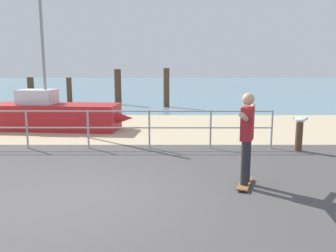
# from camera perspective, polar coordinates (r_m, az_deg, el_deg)

# --- Properties ---
(ground_plane) EXTENTS (24.00, 10.00, 0.04)m
(ground_plane) POSITION_cam_1_polar(r_m,az_deg,el_deg) (5.25, -16.40, -15.41)
(ground_plane) COLOR #474444
(ground_plane) RESTS_ON ground
(beach_strip) EXTENTS (24.00, 6.00, 0.04)m
(beach_strip) POSITION_cam_1_polar(r_m,az_deg,el_deg) (12.82, -6.37, -0.17)
(beach_strip) COLOR tan
(beach_strip) RESTS_ON ground
(sea_surface) EXTENTS (72.00, 50.00, 0.04)m
(sea_surface) POSITION_cam_1_polar(r_m,az_deg,el_deg) (40.64, -1.99, 6.67)
(sea_surface) COLOR slate
(sea_surface) RESTS_ON ground
(railing_fence) EXTENTS (13.14, 0.05, 1.05)m
(railing_fence) POSITION_cam_1_polar(r_m,az_deg,el_deg) (10.01, -22.08, 0.43)
(railing_fence) COLOR #9EA0A5
(railing_fence) RESTS_ON ground
(sailboat) EXTENTS (5.03, 1.82, 5.45)m
(sailboat) POSITION_cam_1_polar(r_m,az_deg,el_deg) (12.69, -17.27, 1.74)
(sailboat) COLOR #B21E23
(sailboat) RESTS_ON ground
(skateboard) EXTENTS (0.47, 0.82, 0.08)m
(skateboard) POSITION_cam_1_polar(r_m,az_deg,el_deg) (6.67, 12.52, -9.13)
(skateboard) COLOR brown
(skateboard) RESTS_ON ground
(skateboarder) EXTENTS (0.59, 1.38, 1.65)m
(skateboarder) POSITION_cam_1_polar(r_m,az_deg,el_deg) (6.43, 12.83, -1.09)
(skateboarder) COLOR #26262B
(skateboarder) RESTS_ON skateboard
(bollard_short) EXTENTS (0.18, 0.18, 0.77)m
(bollard_short) POSITION_cam_1_polar(r_m,az_deg,el_deg) (9.65, 20.66, -1.71)
(bollard_short) COLOR #513826
(bollard_short) RESTS_ON ground
(seagull) EXTENTS (0.27, 0.45, 0.18)m
(seagull) POSITION_cam_1_polar(r_m,az_deg,el_deg) (9.56, 20.90, 0.99)
(seagull) COLOR white
(seagull) RESTS_ON bollard_short
(groyne_post_0) EXTENTS (0.39, 0.39, 1.53)m
(groyne_post_0) POSITION_cam_1_polar(r_m,az_deg,el_deg) (23.12, -21.45, 5.54)
(groyne_post_0) COLOR #513826
(groyne_post_0) RESTS_ON ground
(groyne_post_1) EXTENTS (0.30, 0.30, 1.56)m
(groyne_post_1) POSITION_cam_1_polar(r_m,az_deg,el_deg) (20.81, -15.78, 5.49)
(groyne_post_1) COLOR #513826
(groyne_post_1) RESTS_ON ground
(groyne_post_2) EXTENTS (0.39, 0.39, 2.03)m
(groyne_post_2) POSITION_cam_1_polar(r_m,az_deg,el_deg) (20.23, -8.15, 6.32)
(groyne_post_2) COLOR #513826
(groyne_post_2) RESTS_ON ground
(groyne_post_3) EXTENTS (0.32, 0.32, 2.09)m
(groyne_post_3) POSITION_cam_1_polar(r_m,az_deg,el_deg) (18.81, -0.21, 6.26)
(groyne_post_3) COLOR #513826
(groyne_post_3) RESTS_ON ground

